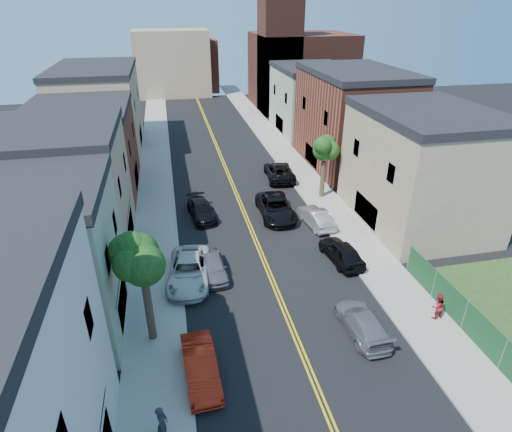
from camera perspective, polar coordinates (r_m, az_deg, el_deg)
sidewalk_left at (r=47.67m, az=-13.69°, el=5.85°), size 3.20×100.00×0.15m
sidewalk_right at (r=49.59m, az=4.94°, el=7.39°), size 3.20×100.00×0.15m
curb_left at (r=47.63m, az=-11.58°, el=6.06°), size 0.30×100.00×0.15m
curb_right at (r=49.13m, az=2.96°, el=7.26°), size 0.30×100.00×0.15m
bldg_left_palegrn at (r=25.48m, az=-28.75°, el=-6.44°), size 9.00×8.00×8.50m
bldg_left_tan_near at (r=33.06m, az=-25.19°, el=2.47°), size 9.00×10.00×9.00m
bldg_left_brick at (r=43.31m, az=-22.40°, el=7.89°), size 9.00×12.00×8.00m
bldg_left_tan_far at (r=56.46m, az=-20.53°, el=13.24°), size 9.00×16.00×9.50m
bldg_right_tan at (r=36.97m, az=21.59°, el=5.70°), size 9.00×12.00×9.00m
bldg_right_brick at (r=48.46m, az=12.96°, el=12.43°), size 9.00×14.00×10.00m
bldg_right_palegrn at (r=61.27m, az=7.48°, el=15.22°), size 9.00×12.00×8.50m
church at (r=75.59m, az=5.52°, el=19.93°), size 16.20×14.20×22.60m
backdrop_left at (r=87.23m, az=-11.36°, el=19.73°), size 14.00×8.00×12.00m
backdrop_center at (r=91.50m, az=-8.74°, el=19.64°), size 10.00×8.00×10.00m
fence_right at (r=26.23m, az=28.54°, el=-13.95°), size 0.04×15.00×1.90m
tree_left_mid at (r=21.35m, az=-15.72°, el=-2.95°), size 5.20×5.20×9.29m
tree_right_far at (r=38.86m, az=9.54°, el=10.25°), size 4.40×4.40×8.03m
red_sedan at (r=22.32m, az=-7.57°, el=-19.71°), size 1.82×4.59×1.49m
white_pickup at (r=28.67m, az=-9.14°, el=-7.37°), size 3.47×6.17×1.63m
grey_car_left at (r=29.02m, az=-5.80°, el=-6.93°), size 1.76×4.15×1.40m
black_car_left at (r=36.69m, az=-7.46°, el=0.80°), size 2.57×5.00×1.39m
grey_car_right at (r=25.25m, az=14.28°, el=-13.93°), size 1.99×4.70×1.35m
black_car_right at (r=30.99m, az=11.60°, el=-4.79°), size 2.32×4.71×1.55m
silver_car_right at (r=35.46m, az=8.18°, el=-0.17°), size 2.15×4.66×1.48m
dark_car_right_far at (r=44.58m, az=3.19°, el=6.11°), size 3.20×6.10×1.64m
black_suv_lane at (r=36.55m, az=2.72°, el=1.15°), size 2.92×6.07×1.67m
pedestrian_left at (r=20.08m, az=-12.68°, el=-25.94°), size 0.54×0.75×1.91m
pedestrian_right at (r=27.29m, az=23.54°, el=-11.22°), size 0.88×0.71×1.69m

